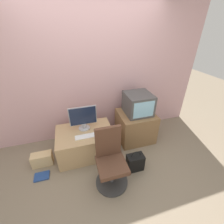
# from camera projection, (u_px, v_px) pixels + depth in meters

# --- Properties ---
(ground_plane) EXTENTS (12.00, 12.00, 0.00)m
(ground_plane) POSITION_uv_depth(u_px,v_px,m) (114.00, 180.00, 2.35)
(ground_plane) COLOR #7F705B
(wall_back) EXTENTS (4.40, 0.05, 2.60)m
(wall_back) POSITION_uv_depth(u_px,v_px,m) (94.00, 75.00, 2.78)
(wall_back) COLOR #CC9EA3
(wall_back) RESTS_ON ground_plane
(desk) EXTENTS (0.99, 0.70, 0.48)m
(desk) POSITION_uv_depth(u_px,v_px,m) (86.00, 142.00, 2.75)
(desk) COLOR tan
(desk) RESTS_ON ground_plane
(side_stand) EXTENTS (0.69, 0.63, 0.61)m
(side_stand) POSITION_uv_depth(u_px,v_px,m) (135.00, 126.00, 3.08)
(side_stand) COLOR olive
(side_stand) RESTS_ON ground_plane
(main_monitor) EXTENTS (0.48, 0.20, 0.44)m
(main_monitor) POSITION_uv_depth(u_px,v_px,m) (83.00, 118.00, 2.60)
(main_monitor) COLOR #B2B2B7
(main_monitor) RESTS_ON desk
(keyboard) EXTENTS (0.37, 0.12, 0.01)m
(keyboard) POSITION_uv_depth(u_px,v_px,m) (86.00, 136.00, 2.51)
(keyboard) COLOR white
(keyboard) RESTS_ON desk
(mouse) EXTENTS (0.05, 0.04, 0.03)m
(mouse) POSITION_uv_depth(u_px,v_px,m) (99.00, 133.00, 2.58)
(mouse) COLOR black
(mouse) RESTS_ON desk
(crt_tv) EXTENTS (0.48, 0.49, 0.40)m
(crt_tv) POSITION_uv_depth(u_px,v_px,m) (138.00, 104.00, 2.84)
(crt_tv) COLOR #474747
(crt_tv) RESTS_ON side_stand
(office_chair) EXTENTS (0.49, 0.49, 0.93)m
(office_chair) POSITION_uv_depth(u_px,v_px,m) (111.00, 162.00, 2.17)
(office_chair) COLOR #333333
(office_chair) RESTS_ON ground_plane
(cardboard_box_lower) EXTENTS (0.33, 0.17, 0.23)m
(cardboard_box_lower) POSITION_uv_depth(u_px,v_px,m) (42.00, 159.00, 2.57)
(cardboard_box_lower) COLOR #D1B27F
(cardboard_box_lower) RESTS_ON ground_plane
(handbag) EXTENTS (0.27, 0.17, 0.39)m
(handbag) POSITION_uv_depth(u_px,v_px,m) (135.00, 162.00, 2.46)
(handbag) COLOR black
(handbag) RESTS_ON ground_plane
(book) EXTENTS (0.23, 0.17, 0.02)m
(book) POSITION_uv_depth(u_px,v_px,m) (42.00, 176.00, 2.40)
(book) COLOR navy
(book) RESTS_ON ground_plane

